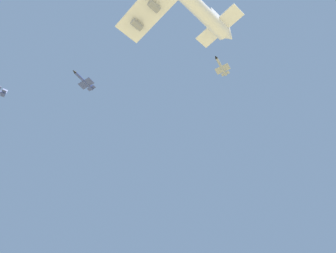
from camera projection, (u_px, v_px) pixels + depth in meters
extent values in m
cone|color=white|center=(229.00, 36.00, 141.61)|extent=(7.23, 7.50, 5.76)
cylinder|color=gray|center=(137.00, 25.00, 134.13)|extent=(5.83, 5.20, 3.00)
cylinder|color=gray|center=(154.00, 6.00, 128.31)|extent=(5.83, 5.20, 3.00)
cube|color=white|center=(218.00, 19.00, 143.83)|extent=(7.28, 4.89, 10.41)
cube|color=white|center=(219.00, 27.00, 138.64)|extent=(17.42, 22.44, 0.93)
cube|color=#38478C|center=(5.00, 91.00, 155.64)|extent=(2.28, 1.14, 2.60)
cube|color=#38478C|center=(3.00, 93.00, 154.40)|extent=(3.74, 5.20, 0.20)
cylinder|color=#999EA3|center=(221.00, 67.00, 178.21)|extent=(9.86, 10.62, 1.50)
cone|color=black|center=(216.00, 57.00, 173.68)|extent=(2.46, 2.49, 1.50)
cube|color=#999EA3|center=(223.00, 69.00, 178.98)|extent=(8.88, 8.64, 0.24)
cube|color=#999EA3|center=(225.00, 72.00, 182.92)|extent=(1.76, 1.91, 2.60)
cube|color=#999EA3|center=(225.00, 74.00, 181.68)|extent=(4.90, 4.71, 0.20)
cylinder|color=#38478C|center=(84.00, 81.00, 166.02)|extent=(10.11, 10.39, 1.50)
cone|color=black|center=(74.00, 71.00, 161.57)|extent=(2.47, 2.48, 1.50)
cube|color=#38478C|center=(86.00, 83.00, 166.77)|extent=(8.81, 8.72, 0.24)
cube|color=#38478C|center=(92.00, 86.00, 170.67)|extent=(1.81, 1.86, 2.60)
cube|color=#38478C|center=(91.00, 88.00, 169.43)|extent=(4.84, 4.77, 0.20)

